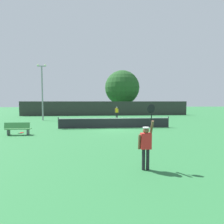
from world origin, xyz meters
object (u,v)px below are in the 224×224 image
player_receiving (117,111)px  spare_racket (22,133)px  large_tree (122,88)px  tennis_ball (106,125)px  parked_car_near (149,109)px  light_pole (42,88)px  courtside_bench (18,129)px  player_serving (146,142)px

player_receiving → spare_racket: 14.58m
large_tree → tennis_ball: bearing=-103.5°
spare_racket → parked_car_near: (17.97, 24.66, 0.76)m
spare_racket → player_receiving: bearing=52.0°
light_pole → large_tree: (12.34, 12.40, 1.07)m
player_receiving → large_tree: bearing=-102.6°
courtside_bench → parked_car_near: bearing=55.1°
player_receiving → tennis_ball: size_ratio=24.31×
parked_car_near → player_serving: bearing=-101.6°
player_serving → parked_car_near: size_ratio=0.55×
parked_car_near → player_receiving: bearing=-118.8°
player_serving → spare_racket: bearing=133.4°
player_serving → spare_racket: 11.34m
large_tree → parked_car_near: large_tree is taller
tennis_ball → large_tree: (4.30, 17.94, 5.25)m
spare_racket → light_pole: size_ratio=0.07×
courtside_bench → large_tree: 25.65m
spare_racket → light_pole: (-1.10, 9.31, 4.19)m
tennis_ball → light_pole: (-8.04, 5.54, 4.18)m
player_receiving → courtside_bench: (-8.83, -12.38, -0.53)m
player_serving → player_receiving: bearing=86.5°
player_serving → parked_car_near: (10.20, 32.86, -0.27)m
spare_racket → parked_car_near: parked_car_near is taller
spare_racket → courtside_bench: bearing=-82.5°
parked_car_near → large_tree: bearing=-150.7°
tennis_ball → light_pole: size_ratio=0.01×
large_tree → light_pole: bearing=-134.9°
player_receiving → player_serving: bearing=86.5°
player_receiving → light_pole: size_ratio=0.23×
courtside_bench → parked_car_near: size_ratio=0.41×
courtside_bench → large_tree: bearing=63.8°
tennis_ball → parked_car_near: size_ratio=0.02×
spare_racket → light_pole: bearing=96.8°
tennis_ball → courtside_bench: 8.28m
light_pole → player_serving: bearing=-63.1°
tennis_ball → parked_car_near: (11.03, 20.89, 0.74)m
large_tree → parked_car_near: 8.62m
player_serving → light_pole: bearing=116.9°
light_pole → parked_car_near: (19.07, 15.35, -3.44)m
player_serving → spare_racket: (-7.76, 8.20, -1.03)m
player_receiving → parked_car_near: parked_car_near is taller
player_serving → courtside_bench: size_ratio=1.34×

